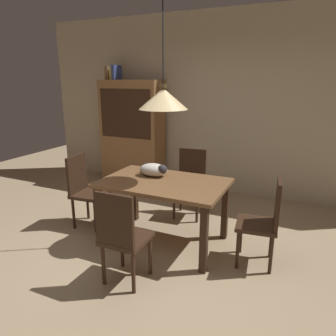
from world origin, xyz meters
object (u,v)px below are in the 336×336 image
object	(u,v)px
dining_table	(164,190)
hutch_bookcase	(133,136)
pendant_lamp	(163,98)
book_brown_thick	(110,73)
book_yellow_short	(113,74)
chair_left_side	(84,188)
cat_sleeping	(154,170)
book_blue_wide	(117,72)
chair_far_back	(190,180)
chair_right_side	(265,218)
chair_near_front	(122,234)

from	to	relation	value
dining_table	hutch_bookcase	xyz separation A→B (m)	(-1.44, 1.74, 0.24)
pendant_lamp	hutch_bookcase	xyz separation A→B (m)	(-1.44, 1.74, -0.77)
book_brown_thick	dining_table	bearing A→B (deg)	-43.03
pendant_lamp	book_yellow_short	xyz separation A→B (m)	(-1.79, 1.74, 0.28)
chair_left_side	book_yellow_short	size ratio (longest dim) A/B	4.65
chair_left_side	cat_sleeping	size ratio (longest dim) A/B	2.38
cat_sleeping	pendant_lamp	distance (m)	0.87
dining_table	hutch_bookcase	size ratio (longest dim) A/B	0.76
cat_sleeping	hutch_bookcase	xyz separation A→B (m)	(-1.26, 1.60, 0.06)
book_brown_thick	hutch_bookcase	bearing A→B (deg)	-0.21
book_blue_wide	book_brown_thick	bearing A→B (deg)	180.00
pendant_lamp	book_yellow_short	distance (m)	2.51
chair_far_back	chair_left_side	xyz separation A→B (m)	(-1.12, -0.89, 0.00)
chair_right_side	cat_sleeping	world-z (taller)	chair_right_side
chair_left_side	book_brown_thick	distance (m)	2.38
cat_sleeping	dining_table	bearing A→B (deg)	-36.10
chair_right_side	pendant_lamp	size ratio (longest dim) A/B	0.72
chair_right_side	hutch_bookcase	xyz separation A→B (m)	(-2.57, 1.73, 0.38)
chair_right_side	hutch_bookcase	size ratio (longest dim) A/B	0.50
pendant_lamp	book_brown_thick	size ratio (longest dim) A/B	5.42
dining_table	chair_far_back	distance (m)	0.89
dining_table	cat_sleeping	bearing A→B (deg)	143.90
chair_right_side	chair_near_front	xyz separation A→B (m)	(-1.13, -0.89, 0.00)
chair_left_side	pendant_lamp	distance (m)	1.61
dining_table	chair_near_front	size ratio (longest dim) A/B	1.51
book_blue_wide	chair_far_back	bearing A→B (deg)	-26.58
cat_sleeping	book_yellow_short	xyz separation A→B (m)	(-1.61, 1.60, 1.11)
chair_left_side	hutch_bookcase	xyz separation A→B (m)	(-0.32, 1.74, 0.38)
book_yellow_short	pendant_lamp	bearing A→B (deg)	-44.11
dining_table	pendant_lamp	bearing A→B (deg)	69.44
pendant_lamp	chair_near_front	bearing A→B (deg)	-89.97
cat_sleeping	book_yellow_short	distance (m)	2.53
book_brown_thick	book_yellow_short	size ratio (longest dim) A/B	1.20
hutch_bookcase	cat_sleeping	bearing A→B (deg)	-51.86
chair_far_back	dining_table	bearing A→B (deg)	-89.46
book_blue_wide	cat_sleeping	bearing A→B (deg)	-46.11
hutch_bookcase	book_brown_thick	bearing A→B (deg)	179.79
chair_near_front	cat_sleeping	distance (m)	1.08
chair_left_side	hutch_bookcase	size ratio (longest dim) A/B	0.50
dining_table	pendant_lamp	xyz separation A→B (m)	(0.00, 0.00, 1.01)
dining_table	chair_right_side	xyz separation A→B (m)	(1.13, 0.01, -0.14)
chair_left_side	book_blue_wide	size ratio (longest dim) A/B	3.88
cat_sleeping	book_blue_wide	world-z (taller)	book_blue_wide
chair_near_front	book_yellow_short	size ratio (longest dim) A/B	4.65
dining_table	cat_sleeping	world-z (taller)	cat_sleeping
book_yellow_short	chair_left_side	bearing A→B (deg)	-69.13
chair_far_back	chair_near_front	bearing A→B (deg)	-89.71
hutch_bookcase	book_blue_wide	distance (m)	1.12
book_brown_thick	chair_right_side	bearing A→B (deg)	-30.04
cat_sleeping	book_blue_wide	size ratio (longest dim) A/B	1.63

